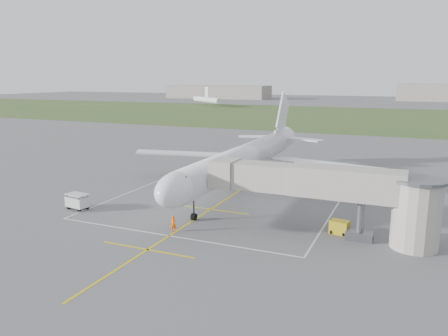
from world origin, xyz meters
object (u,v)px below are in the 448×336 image
at_px(jet_bridge, 338,192).
at_px(ramp_worker_nose, 173,224).
at_px(airliner, 242,160).
at_px(baggage_cart, 78,201).
at_px(gpu_unit, 339,227).
at_px(ramp_worker_wing, 168,179).

bearing_deg(jet_bridge, ramp_worker_nose, -161.83).
xyz_separation_m(airliner, ramp_worker_nose, (-0.23, -19.48, -3.54)).
xyz_separation_m(airliner, baggage_cart, (-15.10, -17.12, -3.40)).
relative_size(airliner, jet_bridge, 2.00).
height_order(gpu_unit, ramp_worker_nose, ramp_worker_nose).
distance_m(gpu_unit, ramp_worker_wing, 29.55).
height_order(gpu_unit, baggage_cart, baggage_cart).
distance_m(jet_bridge, baggage_cart, 31.18).
bearing_deg(baggage_cart, ramp_worker_wing, 85.79).
height_order(jet_bridge, ramp_worker_wing, jet_bridge).
distance_m(airliner, jet_bridge, 21.22).
xyz_separation_m(jet_bridge, ramp_worker_wing, (-27.11, 12.42, -3.83)).
bearing_deg(ramp_worker_wing, jet_bridge, -166.13).
bearing_deg(ramp_worker_nose, gpu_unit, 11.89).
relative_size(gpu_unit, baggage_cart, 0.70).
bearing_deg(airliner, baggage_cart, -131.41).
bearing_deg(gpu_unit, ramp_worker_wing, 169.03).
distance_m(ramp_worker_nose, ramp_worker_wing, 20.89).
height_order(jet_bridge, baggage_cart, jet_bridge).
relative_size(gpu_unit, ramp_worker_wing, 1.15).
xyz_separation_m(jet_bridge, baggage_cart, (-30.82, -2.87, -3.76)).
bearing_deg(ramp_worker_nose, airliner, 79.86).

